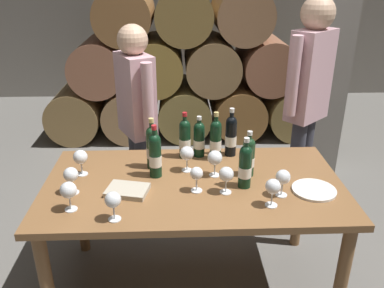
{
  "coord_description": "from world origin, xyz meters",
  "views": [
    {
      "loc": [
        -0.09,
        -2.0,
        1.91
      ],
      "look_at": [
        0.0,
        0.2,
        0.91
      ],
      "focal_mm": 37.7,
      "sensor_mm": 36.0,
      "label": 1
    }
  ],
  "objects": [
    {
      "name": "taster_seated_left",
      "position": [
        -0.37,
        0.72,
        0.92
      ],
      "size": [
        0.31,
        0.45,
        1.54
      ],
      "color": "#383842",
      "rests_on": "ground_plane"
    },
    {
      "name": "wine_bottle_2",
      "position": [
        0.05,
        0.35,
        0.88
      ],
      "size": [
        0.07,
        0.07,
        0.27
      ],
      "color": "black",
      "rests_on": "dining_table"
    },
    {
      "name": "wine_glass_5",
      "position": [
        0.39,
        -0.26,
        0.87
      ],
      "size": [
        0.08,
        0.08,
        0.15
      ],
      "color": "white",
      "rests_on": "dining_table"
    },
    {
      "name": "wine_glass_6",
      "position": [
        -0.63,
        -0.25,
        0.87
      ],
      "size": [
        0.08,
        0.08,
        0.16
      ],
      "color": "white",
      "rests_on": "dining_table"
    },
    {
      "name": "wine_glass_3",
      "position": [
        -0.03,
        0.14,
        0.87
      ],
      "size": [
        0.08,
        0.08,
        0.16
      ],
      "color": "white",
      "rests_on": "dining_table"
    },
    {
      "name": "wine_glass_9",
      "position": [
        0.47,
        -0.16,
        0.87
      ],
      "size": [
        0.08,
        0.08,
        0.15
      ],
      "color": "white",
      "rests_on": "dining_table"
    },
    {
      "name": "wine_glass_2",
      "position": [
        -0.4,
        -0.35,
        0.87
      ],
      "size": [
        0.08,
        0.08,
        0.15
      ],
      "color": "white",
      "rests_on": "dining_table"
    },
    {
      "name": "wine_bottle_3",
      "position": [
        -0.04,
        0.33,
        0.89
      ],
      "size": [
        0.07,
        0.07,
        0.3
      ],
      "color": "black",
      "rests_on": "dining_table"
    },
    {
      "name": "tasting_notebook",
      "position": [
        -0.36,
        -0.1,
        0.77
      ],
      "size": [
        0.25,
        0.21,
        0.03
      ],
      "primitive_type": "cube",
      "rotation": [
        0.0,
        0.0,
        -0.23
      ],
      "color": "#B2A893",
      "rests_on": "dining_table"
    },
    {
      "name": "wine_glass_7",
      "position": [
        -0.66,
        -0.09,
        0.87
      ],
      "size": [
        0.08,
        0.08,
        0.15
      ],
      "color": "white",
      "rests_on": "dining_table"
    },
    {
      "name": "cellar_back_wall",
      "position": [
        0.0,
        4.2,
        1.4
      ],
      "size": [
        10.0,
        0.24,
        2.8
      ],
      "primitive_type": "cube",
      "color": "gray",
      "rests_on": "ground_plane"
    },
    {
      "name": "wine_bottle_1",
      "position": [
        0.32,
        0.08,
        0.88
      ],
      "size": [
        0.07,
        0.07,
        0.28
      ],
      "color": "#19381E",
      "rests_on": "dining_table"
    },
    {
      "name": "stone_pillar",
      "position": [
        1.3,
        1.6,
        1.3
      ],
      "size": [
        0.32,
        0.32,
        2.6
      ],
      "primitive_type": "cube",
      "color": "gray",
      "rests_on": "ground_plane"
    },
    {
      "name": "wine_bottle_6",
      "position": [
        0.26,
        0.35,
        0.9
      ],
      "size": [
        0.07,
        0.07,
        0.32
      ],
      "color": "black",
      "rests_on": "dining_table"
    },
    {
      "name": "wine_glass_8",
      "position": [
        0.17,
        -0.12,
        0.87
      ],
      "size": [
        0.08,
        0.08,
        0.15
      ],
      "color": "white",
      "rests_on": "dining_table"
    },
    {
      "name": "ground_plane",
      "position": [
        0.0,
        0.0,
        0.0
      ],
      "size": [
        14.0,
        14.0,
        0.0
      ],
      "primitive_type": "plane",
      "color": "#66635E"
    },
    {
      "name": "wine_bottle_4",
      "position": [
        -0.22,
        0.09,
        0.9
      ],
      "size": [
        0.07,
        0.07,
        0.32
      ],
      "color": "black",
      "rests_on": "dining_table"
    },
    {
      "name": "wine_bottle_0",
      "position": [
        -0.24,
        0.2,
        0.9
      ],
      "size": [
        0.07,
        0.07,
        0.32
      ],
      "color": "#19381E",
      "rests_on": "dining_table"
    },
    {
      "name": "wine_glass_1",
      "position": [
        -0.65,
        0.12,
        0.87
      ],
      "size": [
        0.08,
        0.08,
        0.16
      ],
      "color": "white",
      "rests_on": "dining_table"
    },
    {
      "name": "wine_glass_0",
      "position": [
        0.01,
        -0.1,
        0.86
      ],
      "size": [
        0.07,
        0.07,
        0.15
      ],
      "color": "white",
      "rests_on": "dining_table"
    },
    {
      "name": "sommelier_presenting",
      "position": [
        0.86,
        0.75,
        1.04
      ],
      "size": [
        0.39,
        0.35,
        1.72
      ],
      "color": "#383842",
      "rests_on": "ground_plane"
    },
    {
      "name": "dining_table",
      "position": [
        0.0,
        0.0,
        0.67
      ],
      "size": [
        1.7,
        0.9,
        0.76
      ],
      "color": "brown",
      "rests_on": "ground_plane"
    },
    {
      "name": "wine_glass_4",
      "position": [
        0.13,
        0.08,
        0.87
      ],
      "size": [
        0.09,
        0.09,
        0.16
      ],
      "color": "white",
      "rests_on": "dining_table"
    },
    {
      "name": "wine_bottle_5",
      "position": [
        0.28,
        -0.05,
        0.89
      ],
      "size": [
        0.07,
        0.07,
        0.3
      ],
      "color": "black",
      "rests_on": "dining_table"
    },
    {
      "name": "barrel_stack",
      "position": [
        0.0,
        2.6,
        0.75
      ],
      "size": [
        3.12,
        0.9,
        1.69
      ],
      "color": "olive",
      "rests_on": "ground_plane"
    },
    {
      "name": "serving_plate",
      "position": [
        0.66,
        -0.12,
        0.77
      ],
      "size": [
        0.24,
        0.24,
        0.01
      ],
      "primitive_type": "cylinder",
      "color": "white",
      "rests_on": "dining_table"
    },
    {
      "name": "wine_bottle_7",
      "position": [
        0.15,
        0.29,
        0.9
      ],
      "size": [
        0.07,
        0.07,
        0.32
      ],
      "color": "black",
      "rests_on": "dining_table"
    }
  ]
}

